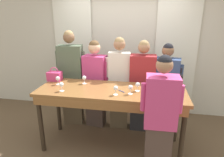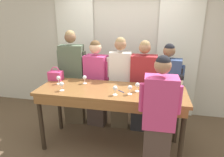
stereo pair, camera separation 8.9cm
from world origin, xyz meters
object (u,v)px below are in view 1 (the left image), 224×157
Objects in this scene: wine_glass_front_right at (116,88)px; wine_glass_center_mid at (58,79)px; wine_glass_center_right at (61,85)px; host_pouring at (160,121)px; wine_bottle at (180,80)px; wine_glass_front_mid at (131,88)px; wine_glass_center_left at (84,78)px; guest_pink_top at (95,84)px; guest_striped_shirt at (142,87)px; wine_glass_front_left at (138,85)px; guest_navy_coat at (165,89)px; tasting_bar at (111,97)px; handbag at (55,76)px; guest_cream_sweater at (119,82)px; guest_olive_jacket at (72,78)px.

wine_glass_center_mid is (-1.01, 0.27, 0.00)m from wine_glass_front_right.
wine_glass_center_right is 0.08× the size of host_pouring.
wine_bottle is 2.21× the size of wine_glass_front_mid.
wine_glass_center_left is at bearing 148.00° from host_pouring.
guest_pink_top is at bearing 81.93° from wine_glass_center_left.
wine_glass_front_right is at bearing -113.13° from guest_striped_shirt.
guest_navy_coat is (0.46, 0.63, -0.28)m from wine_glass_front_left.
wine_glass_center_right is (-1.78, -0.53, -0.01)m from wine_bottle.
wine_bottle is 0.73m from guest_striped_shirt.
tasting_bar is 1.10m from handbag.
handbag is at bearing 169.93° from wine_glass_front_left.
guest_cream_sweater is (0.75, 0.83, -0.20)m from wine_glass_center_right.
wine_glass_front_left is at bearing 9.90° from wine_glass_center_right.
wine_bottle reaches higher than wine_glass_front_mid.
handbag is (-2.11, -0.07, -0.03)m from wine_bottle.
wine_glass_center_mid and wine_glass_center_right have the same top height.
wine_glass_front_left is at bearing -26.05° from guest_olive_jacket.
guest_olive_jacket is (-0.17, 0.83, -0.17)m from wine_glass_center_right.
handbag is 1.72× the size of wine_glass_front_mid.
tasting_bar is 1.30× the size of guest_cream_sweater.
host_pouring is at bearing -21.64° from wine_glass_center_mid.
wine_glass_center_right is (-1.12, -0.20, -0.00)m from wine_glass_front_left.
wine_glass_center_left is (-0.59, 0.38, -0.00)m from wine_glass_front_right.
guest_navy_coat is at bearing 27.63° from wine_glass_center_right.
wine_glass_front_mid and wine_glass_center_left have the same top height.
guest_olive_jacket is 1.06× the size of guest_cream_sweater.
tasting_bar is at bearing -125.05° from guest_striped_shirt.
wine_bottle is 1.09m from guest_cream_sweater.
guest_striped_shirt reaches higher than wine_glass_center_mid.
wine_glass_center_left is at bearing -48.21° from guest_olive_jacket.
wine_glass_front_mid is 0.08× the size of guest_cream_sweater.
guest_striped_shirt is 0.41m from guest_navy_coat.
wine_glass_front_mid is 0.07× the size of guest_olive_jacket.
wine_bottle is 0.18× the size of guest_pink_top.
guest_olive_jacket reaches higher than guest_cream_sweater.
guest_olive_jacket is (-1.29, 0.63, -0.17)m from wine_glass_front_left.
guest_navy_coat reaches higher than wine_glass_front_left.
wine_glass_front_left is at bearing -10.07° from handbag.
wine_glass_front_right is at bearing -32.63° from wine_glass_center_left.
wine_glass_front_right reaches higher than tasting_bar.
guest_pink_top is at bearing 180.00° from guest_navy_coat.
guest_navy_coat reaches higher than wine_glass_center_mid.
wine_glass_center_right is (0.33, -0.45, 0.02)m from handbag.
guest_striped_shirt is (0.94, 0.45, -0.26)m from wine_glass_center_left.
guest_striped_shirt is at bearing 22.48° from wine_glass_center_mid.
wine_glass_front_mid is 0.08× the size of host_pouring.
guest_olive_jacket is 1.35m from guest_striped_shirt.
guest_navy_coat reaches higher than wine_glass_front_mid.
host_pouring reaches higher than wine_glass_front_left.
guest_cream_sweater reaches higher than wine_glass_center_mid.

